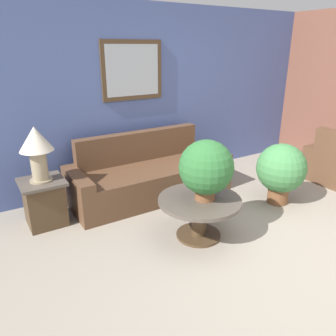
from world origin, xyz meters
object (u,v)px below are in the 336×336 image
(potted_plant_floor, at_px, (281,170))
(potted_plant_on_table, at_px, (206,168))
(couch_main, at_px, (150,176))
(coffee_table, at_px, (199,209))
(table_lamp, at_px, (36,146))
(side_table, at_px, (45,202))

(potted_plant_floor, bearing_deg, potted_plant_on_table, -174.00)
(couch_main, distance_m, coffee_table, 1.27)
(couch_main, height_order, coffee_table, couch_main)
(potted_plant_on_table, relative_size, potted_plant_floor, 0.79)
(table_lamp, bearing_deg, potted_plant_on_table, -40.79)
(side_table, distance_m, table_lamp, 0.69)
(side_table, bearing_deg, potted_plant_on_table, -40.79)
(couch_main, relative_size, potted_plant_floor, 2.73)
(side_table, bearing_deg, coffee_table, -40.90)
(coffee_table, xyz_separation_m, table_lamp, (-1.38, 1.20, 0.64))
(potted_plant_on_table, bearing_deg, side_table, 139.21)
(table_lamp, distance_m, potted_plant_floor, 3.06)
(potted_plant_floor, bearing_deg, couch_main, 139.78)
(side_table, height_order, potted_plant_floor, potted_plant_floor)
(couch_main, relative_size, table_lamp, 3.54)
(coffee_table, relative_size, side_table, 1.62)
(side_table, distance_m, potted_plant_floor, 3.03)
(couch_main, bearing_deg, potted_plant_on_table, -91.35)
(coffee_table, relative_size, potted_plant_floor, 1.10)
(couch_main, xyz_separation_m, potted_plant_on_table, (-0.03, -1.30, 0.54))
(side_table, relative_size, table_lamp, 0.88)
(table_lamp, bearing_deg, side_table, 0.00)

